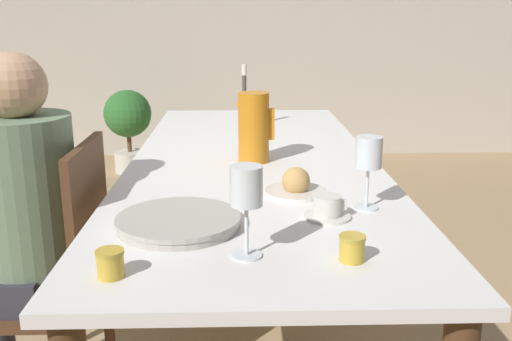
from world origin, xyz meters
TOP-DOWN VIEW (x-y plane):
  - ground_plane at (0.00, 0.00)m, footprint 20.00×20.00m
  - wall_back at (0.00, 3.17)m, footprint 10.00×0.06m
  - dining_table at (0.00, 0.00)m, footprint 0.89×2.19m
  - chair_person_side at (-0.63, -0.39)m, footprint 0.42×0.42m
  - person_seated at (-0.72, -0.39)m, footprint 0.39×0.41m
  - red_pitcher at (-0.00, -0.02)m, footprint 0.14×0.11m
  - wine_glass_water at (0.30, -0.55)m, footprint 0.07×0.07m
  - wine_glass_juice at (-0.04, -0.86)m, footprint 0.07×0.07m
  - teacup_near_person at (0.18, -0.62)m, footprint 0.12×0.12m
  - serving_tray at (-0.20, -0.68)m, footprint 0.31×0.31m
  - bread_plate at (0.12, -0.41)m, footprint 0.18×0.18m
  - jam_jar_amber at (-0.31, -0.95)m, footprint 0.06×0.06m
  - jam_jar_red at (0.19, -0.88)m, footprint 0.06×0.06m
  - candlestick_tall at (-0.03, 0.62)m, footprint 0.06×0.06m
  - potted_plant at (-0.95, 2.56)m, footprint 0.38×0.38m

SIDE VIEW (x-z plane):
  - ground_plane at x=0.00m, z-range 0.00..0.00m
  - potted_plant at x=-0.95m, z-range 0.08..0.76m
  - chair_person_side at x=-0.63m, z-range 0.03..0.92m
  - dining_table at x=0.00m, z-range 0.29..1.04m
  - person_seated at x=-0.72m, z-range 0.10..1.27m
  - serving_tray at x=-0.20m, z-range 0.75..0.78m
  - teacup_near_person at x=0.18m, z-range 0.75..0.81m
  - bread_plate at x=0.12m, z-range 0.73..0.82m
  - jam_jar_amber at x=-0.31m, z-range 0.75..0.81m
  - jam_jar_red at x=0.19m, z-range 0.75..0.81m
  - candlestick_tall at x=-0.03m, z-range 0.72..1.01m
  - red_pitcher at x=0.00m, z-range 0.75..1.00m
  - wine_glass_water at x=0.30m, z-range 0.80..1.00m
  - wine_glass_juice at x=-0.04m, z-range 0.80..1.00m
  - wall_back at x=0.00m, z-range 0.00..2.60m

